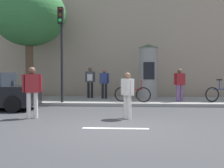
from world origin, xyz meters
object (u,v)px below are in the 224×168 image
object	(u,v)px
pedestrian_in_light_jacket	(32,88)
pedestrian_with_bag	(180,82)
poster_column	(148,71)
street_tree	(29,15)
bicycle_upright	(132,94)
pedestrian_with_backpack	(90,80)
pedestrian_in_dark_shirt	(104,81)
traffic_light	(61,39)
bicycle_leaning	(222,94)
pedestrian_tallest	(127,92)

from	to	relation	value
pedestrian_in_light_jacket	pedestrian_with_bag	distance (m)	7.29
pedestrian_in_light_jacket	poster_column	bearing A→B (deg)	54.17
street_tree	bicycle_upright	world-z (taller)	street_tree
pedestrian_with_backpack	pedestrian_in_dark_shirt	xyz separation A→B (m)	(0.83, -0.34, -0.09)
pedestrian_with_backpack	street_tree	bearing A→B (deg)	-169.45
traffic_light	bicycle_upright	distance (m)	4.23
pedestrian_in_dark_shirt	pedestrian_with_bag	distance (m)	4.07
poster_column	pedestrian_in_dark_shirt	xyz separation A→B (m)	(-2.38, 0.14, -0.55)
traffic_light	pedestrian_in_dark_shirt	world-z (taller)	traffic_light
pedestrian_with_bag	bicycle_leaning	world-z (taller)	pedestrian_with_bag
pedestrian_tallest	pedestrian_with_bag	distance (m)	5.10
poster_column	pedestrian_in_light_jacket	size ratio (longest dim) A/B	1.72
pedestrian_with_backpack	bicycle_leaning	size ratio (longest dim) A/B	1.00
pedestrian_in_light_jacket	bicycle_upright	world-z (taller)	pedestrian_in_light_jacket
traffic_light	bicycle_leaning	distance (m)	8.10
pedestrian_in_light_jacket	pedestrian_with_bag	xyz separation A→B (m)	(5.66, 4.60, 0.07)
pedestrian_with_backpack	pedestrian_tallest	bearing A→B (deg)	-70.72
bicycle_leaning	pedestrian_with_backpack	bearing A→B (deg)	165.17
traffic_light	pedestrian_in_light_jacket	world-z (taller)	traffic_light
pedestrian_tallest	bicycle_leaning	world-z (taller)	pedestrian_tallest
pedestrian_with_bag	bicycle_leaning	bearing A→B (deg)	-1.01
pedestrian_with_backpack	pedestrian_with_bag	distance (m)	4.96
pedestrian_tallest	pedestrian_in_dark_shirt	bearing A→B (deg)	102.84
pedestrian_with_backpack	pedestrian_with_bag	world-z (taller)	pedestrian_with_backpack
pedestrian_tallest	bicycle_leaning	bearing A→B (deg)	44.42
pedestrian_in_dark_shirt	bicycle_leaning	distance (m)	6.04
street_tree	pedestrian_in_light_jacket	distance (m)	7.15
poster_column	pedestrian_in_dark_shirt	distance (m)	2.45
pedestrian_tallest	bicycle_upright	bearing A→B (deg)	87.23
bicycle_leaning	pedestrian_with_bag	bearing A→B (deg)	178.99
traffic_light	bicycle_leaning	world-z (taller)	traffic_light
street_tree	pedestrian_with_bag	distance (m)	8.75
pedestrian_in_dark_shirt	pedestrian_with_bag	world-z (taller)	pedestrian_in_dark_shirt
street_tree	traffic_light	bearing A→B (deg)	-41.40
pedestrian_in_dark_shirt	street_tree	bearing A→B (deg)	-176.22
pedestrian_in_light_jacket	pedestrian_tallest	bearing A→B (deg)	2.60
pedestrian_in_light_jacket	pedestrian_tallest	distance (m)	3.17
pedestrian_with_bag	bicycle_upright	size ratio (longest dim) A/B	0.91
bicycle_upright	pedestrian_with_backpack	bearing A→B (deg)	137.39
pedestrian_in_light_jacket	pedestrian_with_backpack	size ratio (longest dim) A/B	0.99
poster_column	bicycle_leaning	world-z (taller)	poster_column
pedestrian_with_backpack	pedestrian_in_light_jacket	bearing A→B (deg)	-99.04
street_tree	pedestrian_in_light_jacket	world-z (taller)	street_tree
pedestrian_in_dark_shirt	poster_column	bearing A→B (deg)	-3.40
bicycle_upright	pedestrian_in_dark_shirt	bearing A→B (deg)	129.79
pedestrian_in_dark_shirt	bicycle_leaning	size ratio (longest dim) A/B	0.94
pedestrian_with_backpack	bicycle_upright	distance (m)	3.27
pedestrian_with_backpack	bicycle_leaning	bearing A→B (deg)	-14.83
pedestrian_tallest	pedestrian_in_dark_shirt	xyz separation A→B (m)	(-1.33, 5.85, 0.20)
pedestrian_with_backpack	bicycle_upright	bearing A→B (deg)	-42.61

